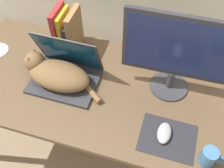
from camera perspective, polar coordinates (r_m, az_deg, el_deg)
name	(u,v)px	position (r m, az deg, el deg)	size (l,w,h in m)	color
desk	(93,93)	(1.55, -3.82, -1.83)	(1.47, 0.72, 0.72)	brown
laptop	(66,72)	(1.50, -9.39, 2.40)	(0.35, 0.27, 0.27)	#2D2D33
cat	(56,74)	(1.48, -11.35, 2.06)	(0.45, 0.19, 0.15)	brown
external_monitor	(177,53)	(1.33, 13.13, 6.20)	(0.51, 0.20, 0.47)	#333338
mousepad	(168,138)	(1.35, 11.23, -10.69)	(0.26, 0.21, 0.00)	#232328
computer_mouse	(164,133)	(1.34, 10.56, -9.76)	(0.06, 0.11, 0.03)	#99999E
book_row	(67,31)	(1.63, -9.08, 10.68)	(0.12, 0.16, 0.26)	maroon
mug	(209,157)	(1.30, 19.17, -13.82)	(0.11, 0.07, 0.09)	teal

